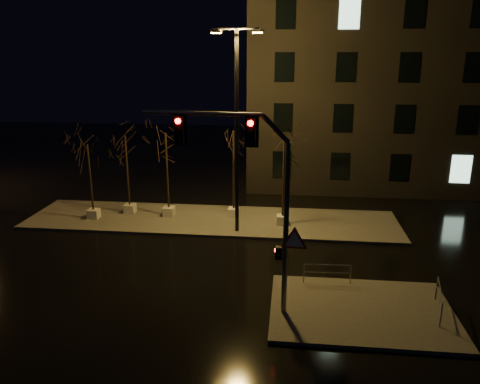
# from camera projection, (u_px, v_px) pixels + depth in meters

# --- Properties ---
(ground) EXTENTS (90.00, 90.00, 0.00)m
(ground) POSITION_uv_depth(u_px,v_px,m) (191.00, 264.00, 22.28)
(ground) COLOR black
(ground) RESTS_ON ground
(median) EXTENTS (22.00, 5.00, 0.15)m
(median) POSITION_uv_depth(u_px,v_px,m) (212.00, 220.00, 27.98)
(median) COLOR #494741
(median) RESTS_ON ground
(sidewalk_corner) EXTENTS (7.00, 5.00, 0.15)m
(sidewalk_corner) POSITION_uv_depth(u_px,v_px,m) (361.00, 310.00, 18.14)
(sidewalk_corner) COLOR #494741
(sidewalk_corner) RESTS_ON ground
(building) EXTENTS (25.00, 12.00, 15.00)m
(building) POSITION_uv_depth(u_px,v_px,m) (416.00, 83.00, 35.84)
(building) COLOR black
(building) RESTS_ON ground
(tree_0) EXTENTS (1.80, 1.80, 4.60)m
(tree_0) POSITION_uv_depth(u_px,v_px,m) (89.00, 161.00, 27.15)
(tree_0) COLOR beige
(tree_0) RESTS_ON median
(tree_1) EXTENTS (1.80, 1.80, 4.94)m
(tree_1) POSITION_uv_depth(u_px,v_px,m) (126.00, 154.00, 28.01)
(tree_1) COLOR beige
(tree_1) RESTS_ON median
(tree_2) EXTENTS (1.80, 1.80, 5.21)m
(tree_2) POSITION_uv_depth(u_px,v_px,m) (166.00, 152.00, 27.42)
(tree_2) COLOR beige
(tree_2) RESTS_ON median
(tree_3) EXTENTS (1.80, 1.80, 5.37)m
(tree_3) POSITION_uv_depth(u_px,v_px,m) (233.00, 151.00, 27.22)
(tree_3) COLOR beige
(tree_3) RESTS_ON median
(tree_4) EXTENTS (1.80, 1.80, 5.49)m
(tree_4) POSITION_uv_depth(u_px,v_px,m) (284.00, 154.00, 25.90)
(tree_4) COLOR beige
(tree_4) RESTS_ON median
(traffic_signal_mast) EXTENTS (6.16, 0.74, 7.55)m
(traffic_signal_mast) POSITION_uv_depth(u_px,v_px,m) (253.00, 185.00, 16.78)
(traffic_signal_mast) COLOR slate
(traffic_signal_mast) RESTS_ON sidewalk_corner
(streetlight_main) EXTENTS (2.69, 0.70, 10.74)m
(streetlight_main) POSITION_uv_depth(u_px,v_px,m) (237.00, 120.00, 24.37)
(streetlight_main) COLOR black
(streetlight_main) RESTS_ON median
(guard_rail_a) EXTENTS (2.02, 0.13, 0.87)m
(guard_rail_a) POSITION_uv_depth(u_px,v_px,m) (327.00, 271.00, 19.99)
(guard_rail_a) COLOR slate
(guard_rail_a) RESTS_ON sidewalk_corner
(guard_rail_b) EXTENTS (0.47, 2.10, 1.01)m
(guard_rail_b) POSITION_uv_depth(u_px,v_px,m) (439.00, 297.00, 17.68)
(guard_rail_b) COLOR slate
(guard_rail_b) RESTS_ON sidewalk_corner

